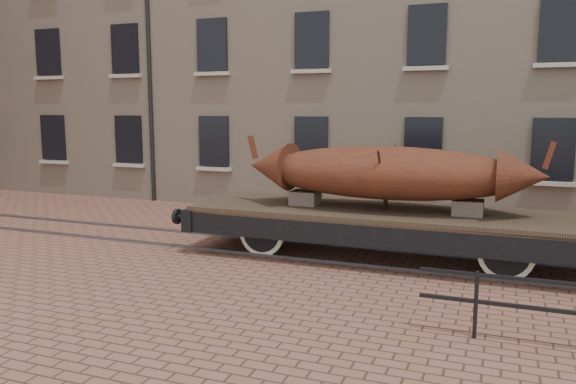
% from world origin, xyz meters
% --- Properties ---
extents(ground, '(90.00, 90.00, 0.00)m').
position_xyz_m(ground, '(0.00, 0.00, 0.00)').
color(ground, brown).
extents(warehouse_cream, '(40.00, 10.19, 14.00)m').
position_xyz_m(warehouse_cream, '(3.00, 9.99, 7.00)').
color(warehouse_cream, beige).
rests_on(warehouse_cream, ground).
extents(rail_track, '(30.00, 1.52, 0.06)m').
position_xyz_m(rail_track, '(0.00, 0.00, 0.03)').
color(rail_track, '#59595E').
rests_on(rail_track, ground).
extents(flatcar_wagon, '(9.46, 2.57, 1.43)m').
position_xyz_m(flatcar_wagon, '(0.84, -0.00, 0.89)').
color(flatcar_wagon, '#4B3726').
rests_on(flatcar_wagon, ground).
extents(iron_boat, '(6.56, 1.91, 1.57)m').
position_xyz_m(iron_boat, '(0.91, -0.00, 1.93)').
color(iron_boat, maroon).
rests_on(iron_boat, flatcar_wagon).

